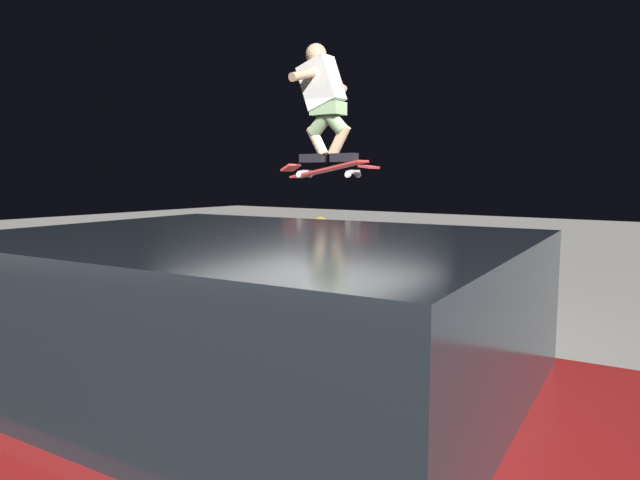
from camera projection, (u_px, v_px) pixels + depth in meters
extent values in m
plane|color=gray|center=(306.00, 335.00, 6.36)|extent=(40.00, 40.00, 0.00)
cube|color=#38383D|center=(313.00, 315.00, 6.15)|extent=(1.87, 0.74, 0.54)
cube|color=#2D3856|center=(320.00, 293.00, 5.71)|extent=(0.32, 0.20, 0.12)
cube|color=#1E7233|center=(320.00, 263.00, 5.67)|extent=(0.22, 0.35, 0.50)
sphere|color=tan|center=(320.00, 228.00, 5.64)|extent=(0.20, 0.20, 0.20)
sphere|color=brown|center=(320.00, 226.00, 5.63)|extent=(0.19, 0.19, 0.19)
cylinder|color=#1E7233|center=(332.00, 258.00, 5.50)|extent=(0.20, 0.09, 0.29)
cylinder|color=tan|center=(319.00, 248.00, 5.46)|extent=(0.24, 0.08, 0.19)
cylinder|color=#1E7233|center=(301.00, 254.00, 5.74)|extent=(0.20, 0.09, 0.29)
cylinder|color=tan|center=(301.00, 246.00, 5.60)|extent=(0.24, 0.08, 0.19)
cylinder|color=#2D3856|center=(314.00, 300.00, 5.50)|extent=(0.16, 0.41, 0.14)
cylinder|color=#2D3856|center=(301.00, 333.00, 5.38)|extent=(0.11, 0.11, 0.50)
cube|color=white|center=(298.00, 360.00, 5.37)|extent=(0.11, 0.27, 0.08)
cylinder|color=#2D3856|center=(300.00, 297.00, 5.61)|extent=(0.16, 0.41, 0.14)
cylinder|color=#2D3856|center=(287.00, 330.00, 5.49)|extent=(0.11, 0.11, 0.50)
cube|color=white|center=(284.00, 356.00, 5.48)|extent=(0.11, 0.27, 0.08)
cube|color=#B72D2D|center=(328.00, 169.00, 5.42)|extent=(0.79, 0.21, 0.17)
cube|color=#B72D2D|center=(291.00, 168.00, 5.67)|extent=(0.12, 0.20, 0.08)
cube|color=#B72D2D|center=(369.00, 167.00, 5.17)|extent=(0.12, 0.20, 0.04)
cube|color=#99999E|center=(305.00, 172.00, 5.58)|extent=(0.07, 0.16, 0.04)
cylinder|color=white|center=(299.00, 175.00, 5.51)|extent=(0.05, 0.03, 0.05)
cylinder|color=white|center=(310.00, 175.00, 5.66)|extent=(0.05, 0.03, 0.05)
cube|color=#99999E|center=(353.00, 172.00, 5.27)|extent=(0.07, 0.16, 0.04)
cylinder|color=white|center=(348.00, 175.00, 5.20)|extent=(0.05, 0.03, 0.05)
cylinder|color=white|center=(358.00, 175.00, 5.34)|extent=(0.05, 0.03, 0.05)
cube|color=black|center=(313.00, 158.00, 5.51)|extent=(0.26, 0.10, 0.08)
cube|color=black|center=(344.00, 158.00, 5.31)|extent=(0.26, 0.10, 0.08)
cylinder|color=tan|center=(317.00, 141.00, 5.46)|extent=(0.24, 0.10, 0.31)
cylinder|color=#647C59|center=(323.00, 120.00, 5.40)|extent=(0.33, 0.13, 0.33)
cylinder|color=tan|center=(339.00, 140.00, 5.32)|extent=(0.24, 0.10, 0.31)
cylinder|color=#647C59|center=(333.00, 119.00, 5.34)|extent=(0.33, 0.13, 0.33)
cube|color=#647C59|center=(328.00, 109.00, 5.36)|extent=(0.30, 0.20, 0.12)
cube|color=silver|center=(321.00, 84.00, 5.37)|extent=(0.45, 0.22, 0.52)
sphere|color=tan|center=(316.00, 54.00, 5.38)|extent=(0.20, 0.20, 0.20)
cylinder|color=tan|center=(306.00, 74.00, 5.20)|extent=(0.08, 0.45, 0.19)
cylinder|color=tan|center=(332.00, 81.00, 5.56)|extent=(0.08, 0.45, 0.19)
cube|color=#28282D|center=(104.00, 329.00, 6.48)|extent=(1.49, 1.29, 0.06)
cube|color=#28282D|center=(104.00, 322.00, 6.47)|extent=(1.44, 1.27, 0.43)
cube|color=#28282D|center=(66.00, 332.00, 6.09)|extent=(1.11, 0.36, 0.21)
cube|color=#28282D|center=(138.00, 315.00, 6.85)|extent=(1.11, 0.36, 0.21)
cube|color=#38383D|center=(229.00, 245.00, 8.68)|extent=(1.84, 1.21, 0.06)
cube|color=#38383D|center=(213.00, 270.00, 8.19)|extent=(1.69, 0.78, 0.04)
cube|color=#38383D|center=(244.00, 259.00, 9.24)|extent=(1.69, 0.78, 0.04)
cube|color=#38383D|center=(185.00, 266.00, 8.94)|extent=(0.41, 1.06, 0.72)
cube|color=#38383D|center=(277.00, 271.00, 8.51)|extent=(0.41, 1.06, 0.72)
cube|color=maroon|center=(214.00, 449.00, 2.35)|extent=(4.32, 2.03, 0.70)
cube|color=black|center=(250.00, 306.00, 2.18)|extent=(2.12, 1.72, 0.56)
cylinder|color=black|center=(146.00, 397.00, 3.80)|extent=(0.62, 0.27, 0.60)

